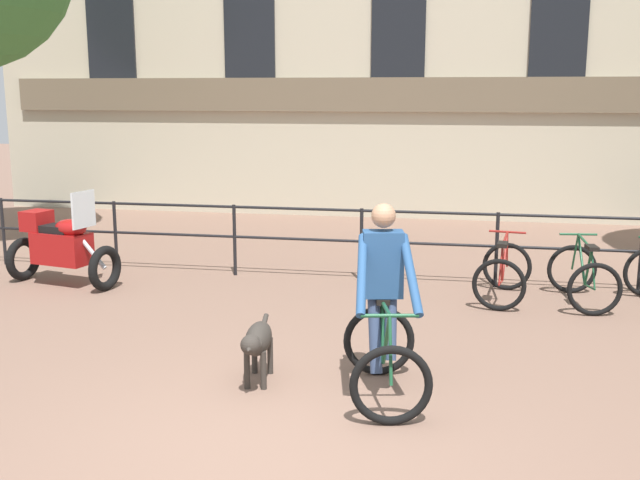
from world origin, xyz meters
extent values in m
plane|color=#7A5B4C|center=(0.00, 0.00, 0.00)|extent=(60.00, 60.00, 0.00)
cylinder|color=black|center=(-5.62, 5.20, 0.53)|extent=(0.05, 0.05, 1.05)
cylinder|color=black|center=(-3.75, 5.20, 0.53)|extent=(0.05, 0.05, 1.05)
cylinder|color=black|center=(-1.88, 5.20, 0.53)|extent=(0.05, 0.05, 1.05)
cylinder|color=black|center=(0.00, 5.20, 0.53)|extent=(0.05, 0.05, 1.05)
cylinder|color=black|center=(1.88, 5.20, 0.53)|extent=(0.05, 0.05, 1.05)
cylinder|color=black|center=(0.00, 5.20, 1.02)|extent=(15.00, 0.04, 0.04)
cylinder|color=black|center=(0.00, 5.20, 0.58)|extent=(15.00, 0.04, 0.04)
cube|color=brown|center=(0.00, 10.64, 2.60)|extent=(17.10, 0.12, 0.70)
torus|color=black|center=(0.86, 0.56, 0.34)|extent=(0.68, 0.20, 0.68)
torus|color=black|center=(0.64, 1.64, 0.34)|extent=(0.68, 0.20, 0.68)
cylinder|color=#194C2D|center=(0.78, 0.98, 0.58)|extent=(0.13, 0.49, 0.60)
cylinder|color=#194C2D|center=(0.71, 1.30, 0.54)|extent=(0.08, 0.23, 0.52)
cylinder|color=#194C2D|center=(0.76, 1.08, 0.83)|extent=(0.17, 0.66, 0.10)
cylinder|color=#194C2D|center=(0.69, 1.42, 0.31)|extent=(0.12, 0.44, 0.08)
cylinder|color=#194C2D|center=(0.67, 1.52, 0.57)|extent=(0.08, 0.26, 0.47)
cylinder|color=#194C2D|center=(0.84, 0.65, 0.60)|extent=(0.07, 0.23, 0.54)
cylinder|color=#194C2D|center=(0.82, 0.75, 0.87)|extent=(0.48, 0.13, 0.03)
cube|color=black|center=(0.69, 1.40, 0.82)|extent=(0.16, 0.26, 0.05)
cube|color=navy|center=(0.69, 1.40, 1.15)|extent=(0.40, 0.29, 0.60)
sphere|color=#A87A5B|center=(0.69, 1.40, 1.59)|extent=(0.22, 0.22, 0.22)
cylinder|color=navy|center=(0.55, 1.03, 1.14)|extent=(0.16, 0.72, 0.60)
cylinder|color=navy|center=(0.96, 1.12, 1.14)|extent=(0.28, 0.71, 0.60)
cylinder|color=navy|center=(0.64, 1.29, 0.52)|extent=(0.19, 0.32, 0.69)
cylinder|color=navy|center=(0.78, 1.32, 0.58)|extent=(0.14, 0.31, 0.58)
ellipsoid|color=#332D28|center=(-0.44, 1.28, 0.42)|extent=(0.29, 0.63, 0.28)
cylinder|color=#332D28|center=(-0.42, 1.04, 0.44)|extent=(0.17, 0.16, 0.17)
sphere|color=#332D28|center=(-0.40, 0.88, 0.49)|extent=(0.18, 0.18, 0.18)
cone|color=#332D28|center=(-0.40, 0.80, 0.48)|extent=(0.11, 0.12, 0.10)
cylinder|color=#332D28|center=(-0.48, 1.64, 0.47)|extent=(0.07, 0.20, 0.10)
cylinder|color=#332D28|center=(-0.50, 1.08, 0.18)|extent=(0.06, 0.06, 0.36)
cylinder|color=#332D28|center=(-0.35, 1.09, 0.18)|extent=(0.06, 0.06, 0.36)
cylinder|color=#332D28|center=(-0.54, 1.46, 0.18)|extent=(0.06, 0.06, 0.36)
cylinder|color=#332D28|center=(-0.39, 1.48, 0.18)|extent=(0.06, 0.06, 0.36)
torus|color=black|center=(-3.35, 4.03, 0.31)|extent=(0.25, 0.63, 0.62)
torus|color=black|center=(-4.77, 4.35, 0.31)|extent=(0.25, 0.63, 0.62)
cube|color=maroon|center=(-4.06, 4.19, 0.53)|extent=(0.87, 0.57, 0.44)
ellipsoid|color=maroon|center=(-3.89, 4.15, 0.83)|extent=(0.54, 0.42, 0.24)
cube|color=black|center=(-4.16, 4.21, 0.80)|extent=(0.61, 0.42, 0.10)
cylinder|color=#B2B2B7|center=(-3.53, 4.07, 0.49)|extent=(0.41, 0.15, 0.41)
cube|color=silver|center=(-3.65, 4.10, 1.10)|extent=(0.13, 0.44, 0.50)
cube|color=maroon|center=(-4.47, 4.28, 0.89)|extent=(0.39, 0.42, 0.28)
torus|color=black|center=(2.02, 5.07, 0.33)|extent=(0.66, 0.16, 0.66)
torus|color=black|center=(1.86, 4.03, 0.33)|extent=(0.66, 0.16, 0.66)
cylinder|color=maroon|center=(1.96, 4.66, 0.56)|extent=(0.10, 0.47, 0.58)
cylinder|color=maroon|center=(1.91, 4.35, 0.53)|extent=(0.06, 0.22, 0.51)
cylinder|color=maroon|center=(1.94, 4.57, 0.81)|extent=(0.12, 0.63, 0.10)
cylinder|color=maroon|center=(1.89, 4.24, 0.31)|extent=(0.09, 0.42, 0.07)
cylinder|color=maroon|center=(1.88, 4.14, 0.55)|extent=(0.06, 0.25, 0.46)
cylinder|color=maroon|center=(2.00, 4.98, 0.59)|extent=(0.06, 0.21, 0.52)
cylinder|color=maroon|center=(1.99, 4.88, 0.84)|extent=(0.48, 0.10, 0.03)
cube|color=black|center=(1.90, 4.26, 0.80)|extent=(0.15, 0.25, 0.05)
torus|color=black|center=(2.86, 5.07, 0.33)|extent=(0.66, 0.14, 0.66)
torus|color=black|center=(2.99, 4.03, 0.33)|extent=(0.66, 0.14, 0.66)
cylinder|color=#194C2D|center=(2.91, 4.66, 0.56)|extent=(0.09, 0.47, 0.58)
cylinder|color=#194C2D|center=(2.95, 4.35, 0.53)|extent=(0.06, 0.22, 0.51)
cylinder|color=#194C2D|center=(2.92, 4.57, 0.81)|extent=(0.11, 0.63, 0.10)
cylinder|color=#194C2D|center=(2.96, 4.24, 0.31)|extent=(0.07, 0.42, 0.07)
cylinder|color=#194C2D|center=(2.97, 4.14, 0.55)|extent=(0.05, 0.25, 0.46)
cylinder|color=#194C2D|center=(2.88, 4.98, 0.59)|extent=(0.05, 0.21, 0.52)
cylinder|color=#194C2D|center=(2.89, 4.88, 0.84)|extent=(0.48, 0.08, 0.03)
cube|color=black|center=(2.96, 4.26, 0.80)|extent=(0.15, 0.25, 0.05)
camera|label=1|loc=(1.35, -5.14, 2.67)|focal=42.00mm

